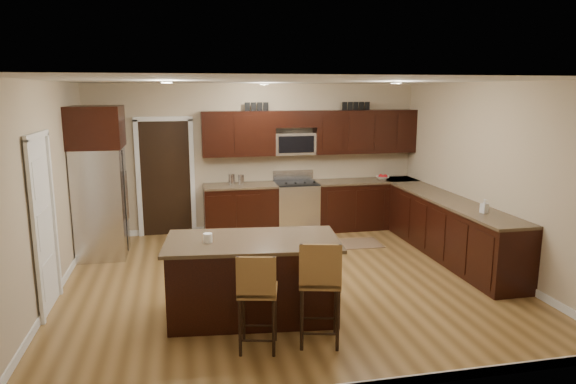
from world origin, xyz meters
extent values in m
plane|color=olive|center=(0.00, 0.00, 0.00)|extent=(6.00, 6.00, 0.00)
plane|color=silver|center=(0.00, 0.00, 2.70)|extent=(6.00, 6.00, 0.00)
plane|color=tan|center=(0.00, 2.75, 1.35)|extent=(6.00, 0.00, 6.00)
plane|color=tan|center=(-3.00, 0.00, 1.35)|extent=(0.00, 5.50, 5.50)
plane|color=tan|center=(3.00, 0.00, 1.35)|extent=(0.00, 5.50, 5.50)
cube|color=black|center=(-0.35, 2.45, 0.44)|extent=(1.30, 0.60, 0.88)
cube|color=black|center=(2.03, 2.45, 0.44)|extent=(1.94, 0.60, 0.88)
cube|color=black|center=(2.70, 0.48, 0.44)|extent=(0.60, 3.35, 0.88)
cube|color=brown|center=(-0.35, 2.45, 0.90)|extent=(1.30, 0.63, 0.04)
cube|color=brown|center=(2.03, 2.45, 0.90)|extent=(1.94, 0.63, 0.04)
cube|color=brown|center=(2.70, 0.48, 0.90)|extent=(0.63, 3.35, 0.04)
cube|color=black|center=(-0.35, 2.58, 1.82)|extent=(1.30, 0.33, 0.80)
cube|color=black|center=(2.03, 2.58, 1.82)|extent=(1.94, 0.33, 0.80)
cube|color=black|center=(0.68, 2.58, 2.07)|extent=(0.76, 0.33, 0.30)
cube|color=silver|center=(0.68, 2.45, 0.45)|extent=(0.76, 0.64, 0.90)
cube|color=black|center=(0.68, 2.45, 0.91)|extent=(0.76, 0.60, 0.03)
cube|color=black|center=(0.68, 2.15, 0.45)|extent=(0.65, 0.01, 0.45)
cube|color=silver|center=(0.68, 2.72, 1.02)|extent=(0.76, 0.05, 0.18)
cube|color=silver|center=(0.68, 2.60, 1.62)|extent=(0.76, 0.31, 0.40)
cube|color=black|center=(-1.65, 2.73, 1.03)|extent=(0.85, 0.03, 2.06)
cube|color=white|center=(-2.98, -0.30, 1.02)|extent=(0.03, 0.80, 2.04)
cube|color=black|center=(-0.61, -1.01, 0.44)|extent=(1.95, 1.12, 0.88)
cube|color=brown|center=(-0.61, -1.01, 0.90)|extent=(2.06, 1.23, 0.04)
cube|color=black|center=(-0.61, -1.01, 0.04)|extent=(1.86, 1.03, 0.09)
cube|color=olive|center=(-0.67, -1.79, 0.62)|extent=(0.46, 0.46, 0.05)
cube|color=olive|center=(-0.71, -1.96, 0.82)|extent=(0.38, 0.12, 0.41)
cylinder|color=black|center=(-0.83, -1.95, 0.30)|extent=(0.03, 0.03, 0.59)
cylinder|color=black|center=(-0.50, -1.95, 0.30)|extent=(0.03, 0.03, 0.59)
cylinder|color=black|center=(-0.83, -1.62, 0.30)|extent=(0.03, 0.03, 0.59)
cylinder|color=black|center=(-0.50, -1.62, 0.30)|extent=(0.03, 0.03, 0.59)
cube|color=olive|center=(-0.03, -1.79, 0.68)|extent=(0.50, 0.50, 0.06)
cube|color=olive|center=(-0.08, -1.97, 0.89)|extent=(0.41, 0.14, 0.45)
cylinder|color=black|center=(-0.21, -1.96, 0.32)|extent=(0.04, 0.04, 0.65)
cylinder|color=black|center=(0.15, -1.96, 0.32)|extent=(0.04, 0.04, 0.65)
cylinder|color=black|center=(-0.21, -1.61, 0.32)|extent=(0.04, 0.04, 0.65)
cylinder|color=black|center=(0.15, -1.61, 0.32)|extent=(0.04, 0.04, 0.65)
cube|color=silver|center=(-2.62, 1.70, 0.86)|extent=(0.72, 0.86, 1.72)
cube|color=black|center=(-2.26, 1.70, 0.86)|extent=(0.01, 0.02, 1.63)
cylinder|color=silver|center=(-2.23, 1.62, 0.94)|extent=(0.02, 0.02, 0.76)
cylinder|color=silver|center=(-2.23, 1.78, 0.94)|extent=(0.02, 0.02, 0.76)
cube|color=black|center=(-2.62, 1.70, 2.03)|extent=(0.78, 0.92, 0.63)
cube|color=brown|center=(1.46, 1.45, 0.01)|extent=(0.95, 0.65, 0.01)
imported|color=silver|center=(2.36, 2.45, 0.95)|extent=(0.34, 0.34, 0.06)
imported|color=#B2B2B2|center=(2.70, -0.38, 1.02)|extent=(0.11, 0.11, 0.19)
cylinder|color=silver|center=(-0.50, 2.45, 1.02)|extent=(0.12, 0.12, 0.20)
cylinder|color=silver|center=(-0.33, 2.45, 1.01)|extent=(0.11, 0.11, 0.18)
cylinder|color=white|center=(-1.11, -1.01, 0.97)|extent=(0.10, 0.10, 0.10)
camera|label=1|loc=(-1.36, -6.56, 2.58)|focal=32.00mm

